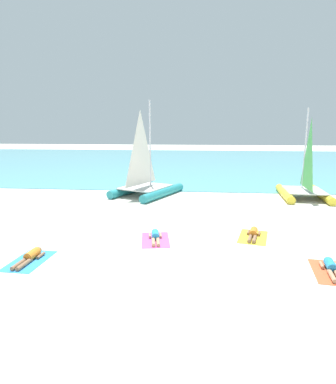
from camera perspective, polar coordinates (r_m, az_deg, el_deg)
ground_plane at (r=21.81m, az=1.29°, el=-0.51°), size 120.00×120.00×0.00m
ocean_water at (r=42.62m, az=3.46°, el=5.32°), size 120.00×40.00×0.05m
sailboat_teal at (r=21.61m, az=-3.91°, el=1.83°), size 4.66×5.53×6.15m
sailboat_yellow at (r=22.39m, az=22.59°, el=1.10°), size 3.01×4.46×5.61m
towel_leftmost at (r=12.28m, az=-22.94°, el=-10.95°), size 1.19×1.95×0.01m
sunbather_leftmost at (r=12.29m, az=-22.82°, el=-10.30°), size 0.56×1.56×0.30m
towel_center_left at (r=13.30m, az=-2.19°, el=-8.31°), size 1.39×2.05×0.01m
sunbather_center_left at (r=13.32m, az=-2.21°, el=-7.70°), size 0.65×1.57×0.30m
towel_center_right at (r=14.07m, az=14.55°, el=-7.56°), size 1.51×2.10×0.01m
sunbather_center_right at (r=14.10m, az=14.59°, el=-7.00°), size 0.74×1.56×0.30m
towel_rightmost at (r=11.71m, az=26.51°, el=-12.36°), size 1.35×2.03×0.01m
sunbather_rightmost at (r=11.72m, az=26.49°, el=-11.67°), size 0.62×1.57×0.30m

